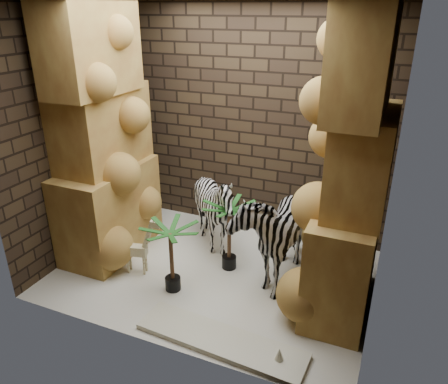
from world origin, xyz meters
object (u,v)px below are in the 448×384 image
at_px(palm_front, 229,236).
at_px(palm_back, 172,258).
at_px(zebra_right, 273,221).
at_px(surfboard, 221,340).
at_px(giraffe_toy, 135,244).
at_px(zebra_left, 215,213).

xyz_separation_m(palm_front, palm_back, (-0.40, -0.63, -0.03)).
xyz_separation_m(zebra_right, palm_back, (-0.90, -0.71, -0.28)).
bearing_deg(surfboard, zebra_right, 89.29).
bearing_deg(palm_back, palm_front, 57.39).
xyz_separation_m(zebra_right, giraffe_toy, (-1.44, -0.58, -0.31)).
height_order(giraffe_toy, surfboard, giraffe_toy).
bearing_deg(zebra_left, palm_back, -93.23).
height_order(palm_front, palm_back, palm_front).
bearing_deg(palm_front, zebra_left, 134.80).
distance_m(zebra_right, giraffe_toy, 1.58).
distance_m(giraffe_toy, palm_back, 0.56).
xyz_separation_m(zebra_left, surfboard, (0.73, -1.51, -0.47)).
height_order(zebra_left, palm_front, zebra_left).
relative_size(zebra_right, palm_front, 1.60).
distance_m(zebra_left, palm_back, 0.97).
xyz_separation_m(zebra_right, zebra_left, (-0.82, 0.26, -0.19)).
distance_m(zebra_right, surfboard, 1.41).
height_order(giraffe_toy, palm_front, palm_front).
relative_size(palm_back, surfboard, 0.49).
distance_m(palm_front, surfboard, 1.30).
height_order(zebra_right, palm_front, zebra_right).
height_order(palm_front, surfboard, palm_front).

